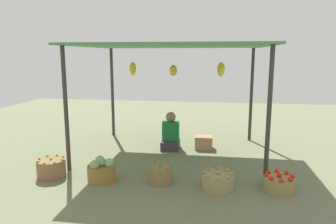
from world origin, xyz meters
The scene contains 9 objects.
ground_plane centered at (0.00, 0.00, 0.00)m, with size 14.00×14.00×0.00m, color #6D7053.
market_stall_structure centered at (0.00, 0.01, 2.01)m, with size 3.57×2.71×2.14m.
vendor_person centered at (-0.08, 0.29, 0.30)m, with size 0.36×0.44×0.78m.
basket_limes centered at (-1.78, -1.53, 0.14)m, with size 0.45×0.45×0.32m.
basket_cabbages centered at (-0.91, -1.58, 0.16)m, with size 0.44×0.44×0.39m.
basket_green_chilies centered at (0.02, -1.52, 0.14)m, with size 0.37×0.37×0.30m.
basket_potatoes centered at (0.89, -1.58, 0.11)m, with size 0.48×0.48×0.27m.
basket_red_tomatoes centered at (1.77, -1.53, 0.11)m, with size 0.45×0.45×0.26m.
wooden_crate_near_vendor centered at (0.61, 0.38, 0.13)m, with size 0.36×0.29×0.27m, color tan.
Camera 1 is at (0.82, -6.03, 1.96)m, focal length 33.49 mm.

